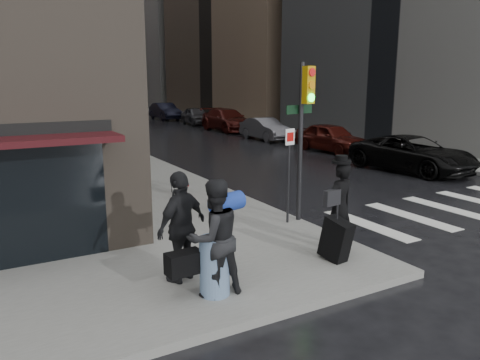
# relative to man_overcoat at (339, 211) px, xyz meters

# --- Properties ---
(ground) EXTENTS (140.00, 140.00, 0.00)m
(ground) POSITION_rel_man_overcoat_xyz_m (-1.25, 0.36, -1.02)
(ground) COLOR black
(ground) RESTS_ON ground
(sidewalk_left) EXTENTS (4.00, 50.00, 0.15)m
(sidewalk_left) POSITION_rel_man_overcoat_xyz_m (-1.25, 27.36, -0.94)
(sidewalk_left) COLOR slate
(sidewalk_left) RESTS_ON ground
(sidewalk_right) EXTENTS (3.00, 50.00, 0.15)m
(sidewalk_right) POSITION_rel_man_overcoat_xyz_m (12.25, 27.36, -0.94)
(sidewalk_right) COLOR slate
(sidewalk_right) RESTS_ON ground
(crosswalk) EXTENTS (8.50, 3.00, 0.01)m
(crosswalk) POSITION_rel_man_overcoat_xyz_m (6.25, 1.36, -1.01)
(crosswalk) COLOR silver
(crosswalk) RESTS_ON ground
(bldg_right_far) EXTENTS (22.00, 20.00, 25.00)m
(bldg_right_far) POSITION_rel_man_overcoat_xyz_m (24.75, 58.36, 11.48)
(bldg_right_far) COLOR gray
(bldg_right_far) RESTS_ON ground
(bldg_distant) EXTENTS (40.00, 12.00, 32.00)m
(bldg_distant) POSITION_rel_man_overcoat_xyz_m (4.75, 78.36, 14.98)
(bldg_distant) COLOR gray
(bldg_distant) RESTS_ON ground
(man_overcoat) EXTENTS (1.07, 1.16, 2.07)m
(man_overcoat) POSITION_rel_man_overcoat_xyz_m (0.00, 0.00, 0.00)
(man_overcoat) COLOR black
(man_overcoat) RESTS_ON ground
(man_jeans) EXTENTS (1.44, 0.82, 2.00)m
(man_jeans) POSITION_rel_man_overcoat_xyz_m (-3.20, -0.56, 0.13)
(man_jeans) COLOR black
(man_jeans) RESTS_ON ground
(man_greycoat) EXTENTS (1.28, 0.96, 2.02)m
(man_greycoat) POSITION_rel_man_overcoat_xyz_m (-3.42, 0.26, 0.14)
(man_greycoat) COLOR black
(man_greycoat) RESTS_ON ground
(traffic_light) EXTENTS (0.99, 0.53, 3.99)m
(traffic_light) POSITION_rel_man_overcoat_xyz_m (0.63, 2.16, 1.71)
(traffic_light) COLOR black
(traffic_light) RESTS_ON ground
(fire_hydrant) EXTENTS (0.40, 0.30, 0.69)m
(fire_hydrant) POSITION_rel_man_overcoat_xyz_m (-1.03, 6.01, -0.56)
(fire_hydrant) COLOR #A60A0E
(fire_hydrant) RESTS_ON ground
(parked_car_0) EXTENTS (2.92, 5.47, 1.46)m
(parked_car_0) POSITION_rel_man_overcoat_xyz_m (9.15, 5.90, -0.29)
(parked_car_0) COLOR black
(parked_car_0) RESTS_ON ground
(parked_car_1) EXTENTS (2.02, 4.48, 1.49)m
(parked_car_1) POSITION_rel_man_overcoat_xyz_m (9.82, 11.82, -0.27)
(parked_car_1) COLOR #3E100C
(parked_car_1) RESTS_ON ground
(parked_car_2) EXTENTS (1.49, 4.17, 1.37)m
(parked_car_2) POSITION_rel_man_overcoat_xyz_m (9.48, 17.74, -0.33)
(parked_car_2) COLOR #525157
(parked_car_2) RESTS_ON ground
(parked_car_3) EXTENTS (2.31, 5.59, 1.62)m
(parked_car_3) POSITION_rel_man_overcoat_xyz_m (9.90, 23.65, -0.21)
(parked_car_3) COLOR #43100D
(parked_car_3) RESTS_ON ground
(parked_car_4) EXTENTS (2.11, 4.41, 1.46)m
(parked_car_4) POSITION_rel_man_overcoat_xyz_m (10.01, 29.57, -0.29)
(parked_car_4) COLOR #424348
(parked_car_4) RESTS_ON ground
(parked_car_5) EXTENTS (1.67, 4.78, 1.57)m
(parked_car_5) POSITION_rel_man_overcoat_xyz_m (9.43, 35.49, -0.23)
(parked_car_5) COLOR black
(parked_car_5) RESTS_ON ground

